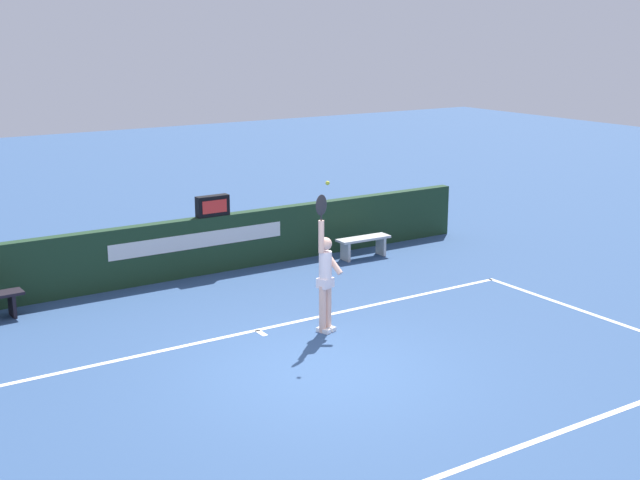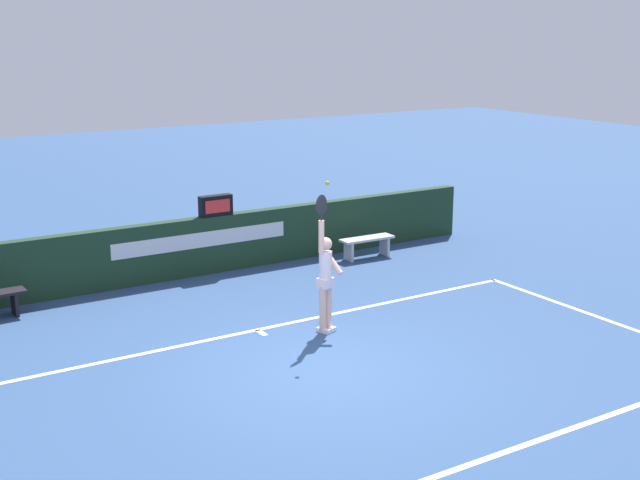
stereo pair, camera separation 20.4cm
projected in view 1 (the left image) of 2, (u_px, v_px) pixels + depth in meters
name	position (u px, v px, depth m)	size (l,w,h in m)	color
ground_plane	(323.00, 371.00, 12.26)	(60.00, 60.00, 0.00)	#2E4B77
court_lines	(345.00, 384.00, 11.80)	(10.71, 5.30, 0.00)	white
back_wall	(171.00, 250.00, 16.60)	(14.19, 0.24, 1.17)	#19351F
speed_display	(213.00, 206.00, 16.89)	(0.68, 0.20, 0.42)	black
tennis_player	(325.00, 276.00, 13.63)	(0.48, 0.41, 2.32)	beige
tennis_ball	(328.00, 183.00, 12.89)	(0.07, 0.07, 0.07)	#D1DB39
courtside_bench_far	(363.00, 243.00, 18.19)	(1.23, 0.40, 0.45)	#B9BAB9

